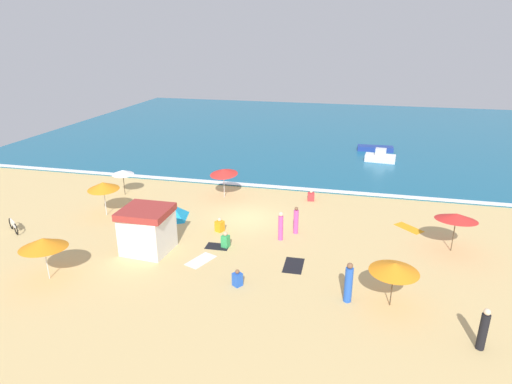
{
  "coord_description": "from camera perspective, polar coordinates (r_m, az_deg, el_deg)",
  "views": [
    {
      "loc": [
        6.57,
        -25.26,
        11.46
      ],
      "look_at": [
        -0.08,
        2.94,
        0.8
      ],
      "focal_mm": 30.5,
      "sensor_mm": 36.0,
      "label": 1
    }
  ],
  "objects": [
    {
      "name": "small_boat_1",
      "position": [
        42.34,
        15.99,
        4.43
      ],
      "size": [
        2.86,
        1.56,
        1.23
      ],
      "color": "white",
      "rests_on": "ocean_water"
    },
    {
      "name": "small_boat_0",
      "position": [
        46.17,
        15.37,
        5.53
      ],
      "size": [
        3.55,
        1.25,
        0.47
      ],
      "color": "navy",
      "rests_on": "ocean_water"
    },
    {
      "name": "beachgoer_2",
      "position": [
        26.28,
        5.26,
        -3.78
      ],
      "size": [
        0.42,
        0.42,
        1.72
      ],
      "color": "#D84CA5",
      "rests_on": "ground_plane"
    },
    {
      "name": "beachgoer_3",
      "position": [
        31.68,
        7.22,
        -0.57
      ],
      "size": [
        0.53,
        0.53,
        0.77
      ],
      "color": "red",
      "rests_on": "ground_plane"
    },
    {
      "name": "beach_umbrella_3",
      "position": [
        31.58,
        -4.26,
        2.67
      ],
      "size": [
        2.72,
        2.73,
        2.28
      ],
      "color": "silver",
      "rests_on": "ground_plane"
    },
    {
      "name": "lifeguard_cabana",
      "position": [
        24.7,
        -14.07,
        -4.77
      ],
      "size": [
        2.59,
        2.47,
        2.52
      ],
      "color": "white",
      "rests_on": "ground_plane"
    },
    {
      "name": "beach_umbrella_1",
      "position": [
        25.99,
        24.81,
        -2.97
      ],
      "size": [
        2.35,
        2.37,
        2.36
      ],
      "color": "#4C3823",
      "rests_on": "ground_plane"
    },
    {
      "name": "beachgoer_4",
      "position": [
        25.39,
        3.26,
        -4.48
      ],
      "size": [
        0.4,
        0.4,
        1.76
      ],
      "color": "#D84CA5",
      "rests_on": "ground_plane"
    },
    {
      "name": "beachgoer_7",
      "position": [
        20.25,
        12.04,
        -11.63
      ],
      "size": [
        0.5,
        0.5,
        1.95
      ],
      "color": "blue",
      "rests_on": "ground_plane"
    },
    {
      "name": "beach_towel_0",
      "position": [
        28.78,
        19.4,
        -4.48
      ],
      "size": [
        1.81,
        1.81,
        0.01
      ],
      "color": "orange",
      "rests_on": "ground_plane"
    },
    {
      "name": "beach_umbrella_2",
      "position": [
        19.96,
        17.7,
        -9.42
      ],
      "size": [
        2.2,
        2.2,
        2.13
      ],
      "color": "#4C3823",
      "rests_on": "ground_plane"
    },
    {
      "name": "beach_umbrella_5",
      "position": [
        29.99,
        -19.42,
        0.77
      ],
      "size": [
        2.38,
        2.39,
        2.37
      ],
      "color": "silver",
      "rests_on": "ground_plane"
    },
    {
      "name": "beach_towel_1",
      "position": [
        23.12,
        4.95,
        -9.57
      ],
      "size": [
        1.01,
        1.69,
        0.01
      ],
      "color": "black",
      "rests_on": "ground_plane"
    },
    {
      "name": "beach_umbrella_0",
      "position": [
        33.6,
        -17.08,
        2.49
      ],
      "size": [
        2.28,
        2.28,
        1.95
      ],
      "color": "#4C3823",
      "rests_on": "ground_plane"
    },
    {
      "name": "beachgoer_1",
      "position": [
        24.77,
        -4.03,
        -6.34
      ],
      "size": [
        0.47,
        0.47,
        0.95
      ],
      "color": "green",
      "rests_on": "ground_plane"
    },
    {
      "name": "ground_plane",
      "position": [
        28.5,
        -1.21,
        -3.51
      ],
      "size": [
        60.0,
        60.0,
        0.0
      ],
      "primitive_type": "plane",
      "color": "#D8B775"
    },
    {
      "name": "beach_tent",
      "position": [
        28.76,
        -10.92,
        -2.56
      ],
      "size": [
        2.31,
        2.57,
        1.03
      ],
      "color": "#1999D8",
      "rests_on": "ground_plane"
    },
    {
      "name": "ocean_water",
      "position": [
        54.86,
        6.15,
        8.08
      ],
      "size": [
        60.0,
        44.0,
        0.1
      ],
      "primitive_type": "cube",
      "color": "#196084",
      "rests_on": "ground_plane"
    },
    {
      "name": "wave_breaker_foam",
      "position": [
        34.17,
        1.42,
        0.79
      ],
      "size": [
        57.0,
        0.7,
        0.01
      ],
      "primitive_type": "cube",
      "color": "white",
      "rests_on": "ocean_water"
    },
    {
      "name": "beachgoer_6",
      "position": [
        21.24,
        -2.45,
        -11.3
      ],
      "size": [
        0.54,
        0.54,
        0.86
      ],
      "color": "blue",
      "rests_on": "ground_plane"
    },
    {
      "name": "beach_towel_3",
      "position": [
        23.69,
        -7.26,
        -8.89
      ],
      "size": [
        1.44,
        1.91,
        0.01
      ],
      "color": "white",
      "rests_on": "ground_plane"
    },
    {
      "name": "parked_bicycle",
      "position": [
        30.43,
        -29.23,
        -3.87
      ],
      "size": [
        1.53,
        1.08,
        0.76
      ],
      "color": "black",
      "rests_on": "ground_plane"
    },
    {
      "name": "beachgoer_0",
      "position": [
        26.71,
        -4.79,
        -4.42
      ],
      "size": [
        0.59,
        0.59,
        0.88
      ],
      "color": "orange",
      "rests_on": "ground_plane"
    },
    {
      "name": "beach_towel_2",
      "position": [
        25.02,
        -5.08,
        -7.13
      ],
      "size": [
        1.34,
        0.87,
        0.01
      ],
      "color": "black",
      "rests_on": "ground_plane"
    },
    {
      "name": "beachgoer_5",
      "position": [
        19.31,
        27.66,
        -15.72
      ],
      "size": [
        0.46,
        0.46,
        1.8
      ],
      "color": "black",
      "rests_on": "ground_plane"
    },
    {
      "name": "beach_umbrella_4",
      "position": [
        23.36,
        -26.15,
        -6.03
      ],
      "size": [
        2.62,
        2.64,
        2.28
      ],
      "color": "silver",
      "rests_on": "ground_plane"
    }
  ]
}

